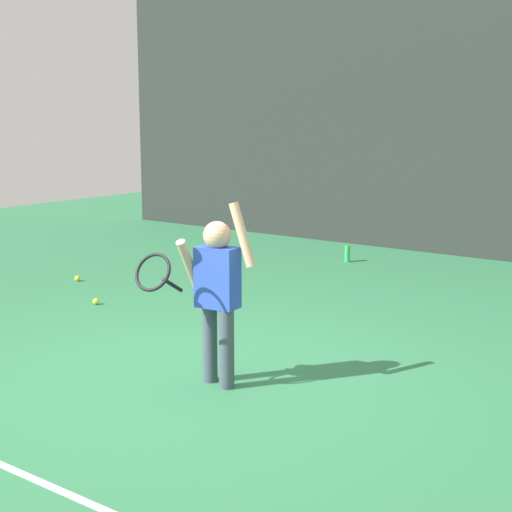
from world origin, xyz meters
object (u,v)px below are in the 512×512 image
object	(u,v)px
water_bottle	(347,254)
tennis_ball_3	(77,278)
tennis_player	(215,288)
tennis_ball_2	(96,301)

from	to	relation	value
water_bottle	tennis_ball_3	world-z (taller)	water_bottle
tennis_player	tennis_ball_3	world-z (taller)	tennis_player
tennis_player	tennis_ball_3	xyz separation A→B (m)	(-3.54, 1.73, -0.69)
water_bottle	tennis_ball_3	distance (m)	3.51
tennis_player	water_bottle	size ratio (longest dim) A/B	6.14
water_bottle	tennis_ball_3	size ratio (longest dim) A/B	3.33
water_bottle	tennis_ball_3	bearing A→B (deg)	-123.32
tennis_player	water_bottle	bearing A→B (deg)	101.58
water_bottle	tennis_ball_2	xyz separation A→B (m)	(-0.91, -3.56, -0.08)
tennis_player	tennis_ball_2	xyz separation A→B (m)	(-2.52, 1.10, -0.69)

